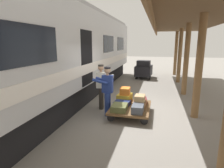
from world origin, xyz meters
TOP-DOWN VIEW (x-y plane):
  - ground_plane at (0.00, 0.00)m, footprint 60.00×60.00m
  - platform_canopy at (-2.07, 0.00)m, footprint 3.20×19.16m
  - train_car at (3.23, 0.00)m, footprint 3.03×18.07m
  - luggage_cart at (0.03, 0.32)m, footprint 1.34×1.79m
  - suitcase_navy_fabric at (0.33, 0.32)m, footprint 0.58×0.60m
  - suitcase_brown_leather at (-0.27, 0.32)m, footprint 0.47×0.54m
  - suitcase_olive_duffel at (0.33, 0.81)m, footprint 0.50×0.63m
  - suitcase_maroon_trunk at (-0.27, -0.17)m, footprint 0.50×0.53m
  - suitcase_yellow_case at (0.33, -0.17)m, footprint 0.54×0.63m
  - suitcase_slate_roller at (-0.27, 0.81)m, footprint 0.37×0.63m
  - suitcase_orange_carryall at (0.31, -0.16)m, footprint 0.36×0.47m
  - suitcase_tan_vintage at (-0.29, 0.36)m, footprint 0.35×0.47m
  - porter_in_overalls at (0.83, 0.51)m, footprint 0.67×0.43m
  - porter_by_door at (1.21, -0.10)m, footprint 0.72×0.52m
  - baggage_tug at (0.16, -7.06)m, footprint 1.20×1.77m

SIDE VIEW (x-z plane):
  - ground_plane at x=0.00m, z-range 0.00..0.00m
  - luggage_cart at x=0.03m, z-range 0.11..0.42m
  - suitcase_navy_fabric at x=0.33m, z-range 0.31..0.48m
  - suitcase_maroon_trunk at x=-0.27m, z-range 0.31..0.51m
  - suitcase_olive_duffel at x=0.33m, z-range 0.31..0.51m
  - suitcase_brown_leather at x=-0.27m, z-range 0.31..0.52m
  - suitcase_slate_roller at x=-0.27m, z-range 0.31..0.56m
  - suitcase_yellow_case at x=0.33m, z-range 0.31..0.61m
  - baggage_tug at x=0.16m, z-range -0.02..1.28m
  - suitcase_tan_vintage at x=-0.29m, z-range 0.52..0.75m
  - suitcase_orange_carryall at x=0.31m, z-range 0.61..0.86m
  - porter_in_overalls at x=0.83m, z-range 0.07..1.78m
  - porter_by_door at x=1.21m, z-range 0.07..1.78m
  - train_car at x=3.23m, z-range 0.06..4.06m
  - platform_canopy at x=-2.07m, z-range 1.48..5.04m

